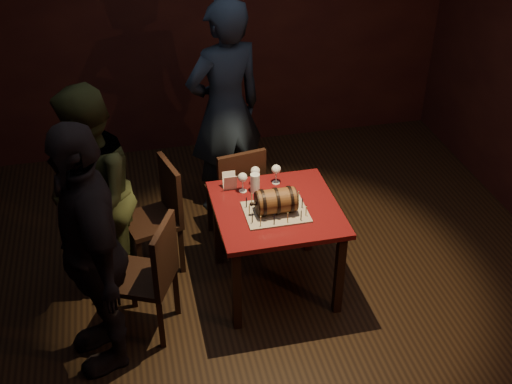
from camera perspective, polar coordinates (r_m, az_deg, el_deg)
room_shell at (r=4.20m, az=0.49°, el=4.80°), size 5.04×5.04×2.80m
pub_table at (r=4.73m, az=1.81°, el=-2.43°), size 0.90×0.90×0.75m
cake_board at (r=4.61m, az=1.77°, el=-1.79°), size 0.45×0.35×0.01m
barrel_cake at (r=4.55m, az=1.79°, el=-0.81°), size 0.34×0.20×0.20m
birthday_candles at (r=4.58m, az=1.78°, el=-1.31°), size 0.40×0.30×0.09m
wine_glass_left at (r=4.78m, az=-1.20°, el=1.24°), size 0.07×0.07×0.16m
wine_glass_mid at (r=4.85m, az=-0.06°, el=1.80°), size 0.07×0.07×0.16m
wine_glass_right at (r=4.88m, az=1.81°, el=1.97°), size 0.07×0.07×0.16m
pint_of_ale at (r=4.80m, az=-0.09°, el=0.78°), size 0.07×0.07×0.15m
menu_card at (r=4.83m, az=-2.35°, el=0.92°), size 0.10×0.05×0.13m
chair_back at (r=5.26m, az=-1.63°, el=0.09°), size 0.46×0.46×0.93m
chair_left_rear at (r=5.08m, az=-8.50°, el=-1.68°), size 0.49×0.49×0.93m
chair_left_front at (r=4.50m, az=-9.15°, el=-7.06°), size 0.53×0.53×0.93m
person_back at (r=5.52m, az=-2.74°, el=7.23°), size 0.82×0.67×1.95m
person_left_rear at (r=4.77m, az=-14.43°, el=-0.41°), size 0.75×0.90×1.68m
person_left_front at (r=4.15m, az=-14.47°, el=-5.04°), size 0.65×1.13×1.80m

